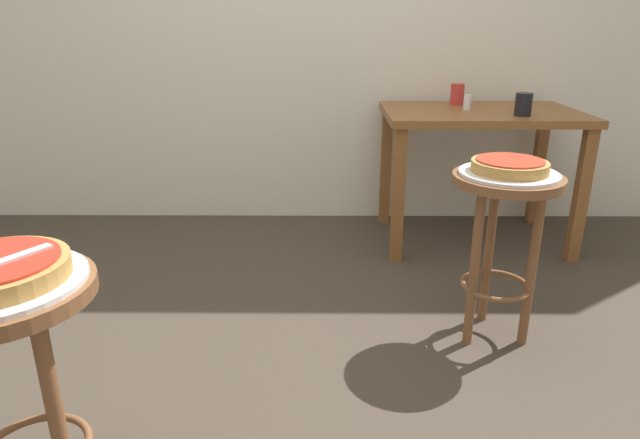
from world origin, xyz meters
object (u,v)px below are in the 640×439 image
at_px(cup_near_edge, 523,104).
at_px(cup_far_edge, 457,94).
at_px(stool_foreground, 12,353).
at_px(stool_middle, 503,219).
at_px(dining_table, 479,132).
at_px(pizza_server_knife, 0,262).
at_px(pizza_middle, 510,166).
at_px(condiment_shaker, 467,102).
at_px(serving_plate_middle, 509,174).

distance_m(cup_near_edge, cup_far_edge, 0.45).
xyz_separation_m(stool_foreground, stool_middle, (1.36, 0.89, 0.00)).
xyz_separation_m(dining_table, pizza_server_knife, (-1.50, -1.93, 0.10)).
height_order(stool_foreground, stool_middle, same).
distance_m(stool_foreground, pizza_middle, 1.63).
xyz_separation_m(pizza_middle, cup_near_edge, (0.32, 0.84, 0.10)).
height_order(cup_near_edge, condiment_shaker, cup_near_edge).
bearing_deg(serving_plate_middle, stool_foreground, -146.82).
xyz_separation_m(serving_plate_middle, cup_near_edge, (0.32, 0.84, 0.13)).
relative_size(cup_near_edge, condiment_shaker, 1.42).
xyz_separation_m(dining_table, cup_near_edge, (0.15, -0.19, 0.17)).
bearing_deg(pizza_middle, stool_middle, 0.00).
bearing_deg(stool_middle, condiment_shaker, 84.85).
bearing_deg(dining_table, condiment_shaker, 174.49).
distance_m(dining_table, condiment_shaker, 0.17).
bearing_deg(serving_plate_middle, pizza_middle, 0.00).
height_order(cup_near_edge, cup_far_edge, cup_far_edge).
bearing_deg(cup_far_edge, pizza_middle, -93.81).
distance_m(serving_plate_middle, dining_table, 1.04).
bearing_deg(pizza_server_knife, serving_plate_middle, -23.04).
xyz_separation_m(pizza_middle, dining_table, (0.17, 1.03, -0.07)).
relative_size(pizza_middle, pizza_server_knife, 1.23).
xyz_separation_m(condiment_shaker, pizza_server_knife, (-1.42, -1.94, -0.06)).
relative_size(serving_plate_middle, pizza_server_knife, 1.61).
xyz_separation_m(stool_middle, condiment_shaker, (0.09, 1.03, 0.28)).
height_order(stool_foreground, cup_far_edge, cup_far_edge).
bearing_deg(dining_table, cup_near_edge, -50.32).
distance_m(pizza_middle, pizza_server_knife, 1.61).
bearing_deg(stool_foreground, condiment_shaker, 52.97).
height_order(stool_foreground, pizza_server_knife, pizza_server_knife).
bearing_deg(stool_middle, cup_far_edge, 86.19).
xyz_separation_m(stool_foreground, condiment_shaker, (1.45, 1.92, 0.28)).
bearing_deg(dining_table, pizza_middle, -99.34).
height_order(stool_middle, cup_far_edge, cup_far_edge).
bearing_deg(serving_plate_middle, stool_middle, 0.00).
bearing_deg(pizza_server_knife, cup_near_edge, -10.73).
relative_size(stool_middle, cup_far_edge, 5.69).
distance_m(stool_middle, pizza_middle, 0.20).
relative_size(cup_far_edge, pizza_server_knife, 0.53).
bearing_deg(stool_foreground, dining_table, 51.45).
bearing_deg(pizza_middle, condiment_shaker, 84.85).
height_order(serving_plate_middle, pizza_server_knife, pizza_server_knife).
xyz_separation_m(stool_foreground, cup_near_edge, (1.68, 1.73, 0.30)).
distance_m(serving_plate_middle, cup_near_edge, 0.91).
height_order(serving_plate_middle, pizza_middle, pizza_middle).
relative_size(stool_foreground, condiment_shaker, 8.40).
bearing_deg(serving_plate_middle, dining_table, 80.66).
bearing_deg(pizza_server_knife, condiment_shaker, -3.58).
xyz_separation_m(stool_foreground, pizza_server_knife, (0.03, -0.02, 0.23)).
bearing_deg(dining_table, stool_middle, -99.34).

